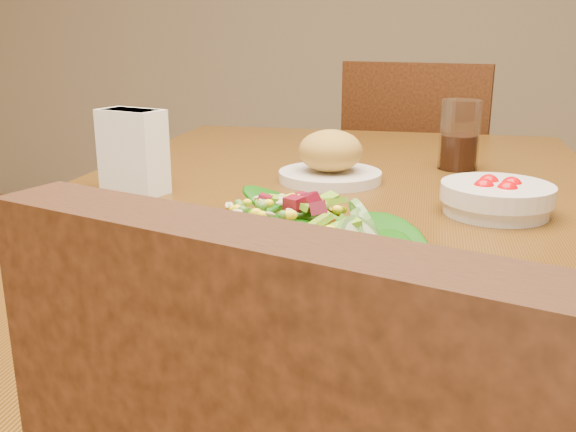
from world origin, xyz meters
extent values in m
cube|color=brown|center=(0.00, 0.00, 0.73)|extent=(0.90, 1.40, 0.04)
cylinder|color=#46210E|center=(-0.39, 0.64, 0.35)|extent=(0.07, 0.07, 0.71)
cylinder|color=#46210E|center=(0.39, 0.64, 0.35)|extent=(0.07, 0.07, 0.71)
cube|color=#46210E|center=(0.14, 1.03, 0.43)|extent=(0.50, 0.50, 0.04)
cylinder|color=#46210E|center=(0.36, 1.17, 0.21)|extent=(0.04, 0.04, 0.41)
cylinder|color=#46210E|center=(0.00, 1.25, 0.21)|extent=(0.04, 0.04, 0.41)
cylinder|color=#46210E|center=(0.28, 0.82, 0.21)|extent=(0.04, 0.04, 0.41)
cylinder|color=#46210E|center=(-0.07, 0.89, 0.21)|extent=(0.04, 0.04, 0.41)
cube|color=#46210E|center=(0.10, 0.84, 0.68)|extent=(0.40, 0.11, 0.46)
cylinder|color=silver|center=(0.01, -0.33, 0.76)|extent=(0.29, 0.29, 0.02)
ellipsoid|color=black|center=(0.01, -0.33, 0.79)|extent=(0.20, 0.20, 0.04)
cube|color=silver|center=(0.13, -0.36, 0.77)|extent=(0.05, 0.18, 0.01)
cylinder|color=silver|center=(-0.01, 0.12, 0.76)|extent=(0.18, 0.18, 0.02)
ellipsoid|color=olive|center=(-0.01, 0.12, 0.80)|extent=(0.11, 0.11, 0.07)
cylinder|color=silver|center=(0.24, -0.03, 0.77)|extent=(0.16, 0.16, 0.04)
sphere|color=red|center=(0.26, -0.02, 0.79)|extent=(0.03, 0.03, 0.03)
sphere|color=red|center=(0.23, -0.01, 0.79)|extent=(0.03, 0.03, 0.03)
sphere|color=red|center=(0.22, -0.04, 0.79)|extent=(0.03, 0.03, 0.03)
sphere|color=red|center=(0.25, -0.05, 0.79)|extent=(0.03, 0.03, 0.03)
cylinder|color=silver|center=(0.20, 0.27, 0.81)|extent=(0.07, 0.07, 0.13)
cylinder|color=black|center=(0.20, 0.27, 0.78)|extent=(0.07, 0.07, 0.06)
cube|color=white|center=(-0.30, -0.02, 0.82)|extent=(0.11, 0.08, 0.13)
cube|color=white|center=(-0.30, -0.02, 0.83)|extent=(0.10, 0.07, 0.11)
camera|label=1|loc=(0.14, -0.94, 1.00)|focal=40.00mm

